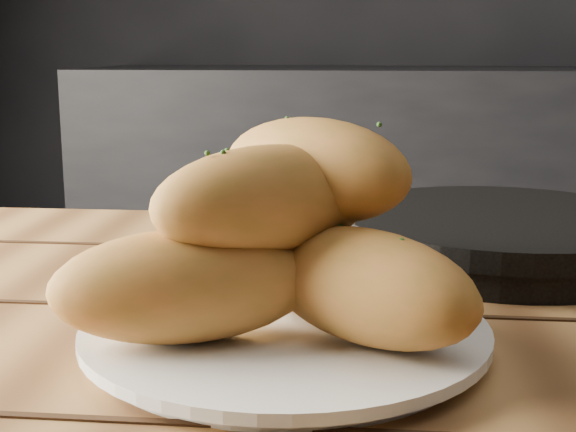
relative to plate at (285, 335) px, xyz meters
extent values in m
cube|color=black|center=(0.65, 1.80, -0.31)|extent=(2.80, 0.60, 0.90)
cube|color=olive|center=(0.13, -0.02, -0.03)|extent=(1.64, 0.97, 0.04)
cylinder|color=white|center=(0.00, 0.00, 0.00)|extent=(0.26, 0.26, 0.01)
cylinder|color=white|center=(0.00, 0.00, 0.00)|extent=(0.28, 0.28, 0.01)
ellipsoid|color=#B56B32|center=(-0.06, -0.04, 0.05)|extent=(0.19, 0.13, 0.07)
ellipsoid|color=#B56B32|center=(0.06, -0.03, 0.05)|extent=(0.18, 0.17, 0.07)
ellipsoid|color=#B56B32|center=(-0.01, 0.06, 0.05)|extent=(0.11, 0.17, 0.07)
ellipsoid|color=#B56B32|center=(-0.01, -0.01, 0.10)|extent=(0.18, 0.16, 0.07)
ellipsoid|color=#B56B32|center=(0.02, 0.03, 0.11)|extent=(0.17, 0.15, 0.07)
cylinder|color=black|center=(0.19, 0.27, 0.01)|extent=(0.31, 0.31, 0.03)
cylinder|color=black|center=(0.19, 0.27, 0.03)|extent=(0.32, 0.32, 0.02)
camera|label=1|loc=(0.06, -0.53, 0.20)|focal=50.00mm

